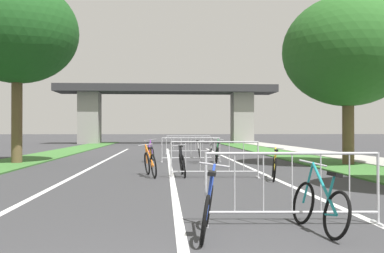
% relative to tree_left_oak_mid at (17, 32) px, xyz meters
% --- Properties ---
extents(grass_verge_left, '(2.41, 51.42, 0.05)m').
position_rel_tree_left_oak_mid_xyz_m(grass_verge_left, '(-0.23, 5.62, -5.31)').
color(grass_verge_left, '#386B2D').
rests_on(grass_verge_left, ground).
extents(grass_verge_right, '(2.41, 51.42, 0.05)m').
position_rel_tree_left_oak_mid_xyz_m(grass_verge_right, '(12.63, 5.62, -5.31)').
color(grass_verge_right, '#386B2D').
rests_on(grass_verge_right, ground).
extents(sidewalk_path_right, '(2.39, 51.42, 0.08)m').
position_rel_tree_left_oak_mid_xyz_m(sidewalk_path_right, '(15.02, 5.62, -5.30)').
color(sidewalk_path_right, '#9E9B93').
rests_on(sidewalk_path_right, ground).
extents(lane_stripe_center, '(0.14, 29.75, 0.01)m').
position_rel_tree_left_oak_mid_xyz_m(lane_stripe_center, '(6.20, -0.54, -5.34)').
color(lane_stripe_center, silver).
rests_on(lane_stripe_center, ground).
extents(lane_stripe_right_lane, '(0.14, 29.75, 0.01)m').
position_rel_tree_left_oak_mid_xyz_m(lane_stripe_right_lane, '(9.07, -0.54, -5.34)').
color(lane_stripe_right_lane, silver).
rests_on(lane_stripe_right_lane, ground).
extents(lane_stripe_left_lane, '(0.14, 29.75, 0.01)m').
position_rel_tree_left_oak_mid_xyz_m(lane_stripe_left_lane, '(3.32, -0.54, -5.34)').
color(lane_stripe_left_lane, silver).
rests_on(lane_stripe_left_lane, ground).
extents(overpass_bridge, '(22.11, 4.14, 5.90)m').
position_rel_tree_left_oak_mid_xyz_m(overpass_bridge, '(6.20, 27.08, -1.07)').
color(overpass_bridge, '#2D2D30').
rests_on(overpass_bridge, ground).
extents(tree_left_oak_mid, '(4.92, 4.92, 7.45)m').
position_rel_tree_left_oak_mid_xyz_m(tree_left_oak_mid, '(0.00, 0.00, 0.00)').
color(tree_left_oak_mid, brown).
rests_on(tree_left_oak_mid, ground).
extents(tree_right_maple_mid, '(5.06, 5.06, 6.60)m').
position_rel_tree_left_oak_mid_xyz_m(tree_right_maple_mid, '(13.12, -1.56, -0.90)').
color(tree_right_maple_mid, brown).
rests_on(tree_right_maple_mid, ground).
extents(crowd_barrier_nearest, '(2.57, 0.57, 1.05)m').
position_rel_tree_left_oak_mid_xyz_m(crowd_barrier_nearest, '(7.82, -12.19, -4.82)').
color(crowd_barrier_nearest, '#ADADB2').
rests_on(crowd_barrier_nearest, ground).
extents(crowd_barrier_second, '(2.57, 0.55, 1.05)m').
position_rel_tree_left_oak_mid_xyz_m(crowd_barrier_second, '(7.42, -5.79, -4.82)').
color(crowd_barrier_second, '#ADADB2').
rests_on(crowd_barrier_second, ground).
extents(crowd_barrier_third, '(2.57, 0.56, 1.05)m').
position_rel_tree_left_oak_mid_xyz_m(crowd_barrier_third, '(7.12, 0.61, -4.82)').
color(crowd_barrier_third, '#ADADB2').
rests_on(crowd_barrier_third, ground).
extents(crowd_barrier_fourth, '(2.56, 0.45, 1.05)m').
position_rel_tree_left_oak_mid_xyz_m(crowd_barrier_fourth, '(7.34, 7.00, -4.82)').
color(crowd_barrier_fourth, '#ADADB2').
rests_on(crowd_barrier_fourth, ground).
extents(bicycle_silver_0, '(0.54, 1.64, 0.95)m').
position_rel_tree_left_oak_mid_xyz_m(bicycle_silver_0, '(8.69, 7.39, -4.97)').
color(bicycle_silver_0, black).
rests_on(bicycle_silver_0, ground).
extents(bicycle_purple_1, '(0.55, 1.62, 0.98)m').
position_rel_tree_left_oak_mid_xyz_m(bicycle_purple_1, '(5.37, 1.01, -4.97)').
color(bicycle_purple_1, black).
rests_on(bicycle_purple_1, ground).
extents(bicycle_orange_2, '(0.62, 1.68, 0.96)m').
position_rel_tree_left_oak_mid_xyz_m(bicycle_orange_2, '(5.56, -5.31, -4.96)').
color(bicycle_orange_2, black).
rests_on(bicycle_orange_2, ground).
extents(bicycle_yellow_3, '(0.63, 1.72, 0.90)m').
position_rel_tree_left_oak_mid_xyz_m(bicycle_yellow_3, '(9.03, -6.29, -4.98)').
color(bicycle_yellow_3, black).
rests_on(bicycle_yellow_3, ground).
extents(bicycle_blue_4, '(0.54, 1.62, 0.93)m').
position_rel_tree_left_oak_mid_xyz_m(bicycle_blue_4, '(6.54, -12.77, -4.99)').
color(bicycle_blue_4, black).
rests_on(bicycle_blue_4, ground).
extents(bicycle_teal_5, '(0.48, 1.58, 0.95)m').
position_rel_tree_left_oak_mid_xyz_m(bicycle_teal_5, '(8.06, -12.66, -4.99)').
color(bicycle_teal_5, black).
rests_on(bicycle_teal_5, ground).
extents(bicycle_green_6, '(0.48, 1.76, 1.02)m').
position_rel_tree_left_oak_mid_xyz_m(bicycle_green_6, '(8.17, 0.14, -4.97)').
color(bicycle_green_6, black).
rests_on(bicycle_green_6, ground).
extents(bicycle_black_7, '(0.48, 1.63, 0.94)m').
position_rel_tree_left_oak_mid_xyz_m(bicycle_black_7, '(6.51, -5.27, -4.97)').
color(bicycle_black_7, black).
rests_on(bicycle_black_7, ground).
extents(bicycle_white_8, '(0.56, 1.71, 0.96)m').
position_rel_tree_left_oak_mid_xyz_m(bicycle_white_8, '(7.44, 0.08, -4.98)').
color(bicycle_white_8, black).
rests_on(bicycle_white_8, ground).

